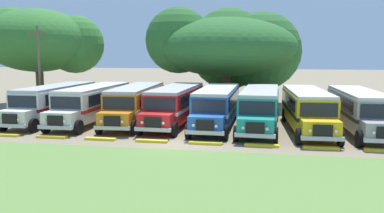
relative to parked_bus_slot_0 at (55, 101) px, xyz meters
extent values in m
plane|color=#84755B|center=(11.49, -5.79, -1.58)|extent=(220.00, 220.00, 0.00)
cube|color=olive|center=(11.49, -13.49, -1.58)|extent=(80.00, 11.39, 0.01)
cube|color=silver|center=(0.01, 0.31, -0.03)|extent=(2.69, 9.25, 2.10)
cube|color=maroon|center=(0.01, 0.31, -0.20)|extent=(2.72, 9.27, 0.24)
cube|color=black|center=(1.28, 0.58, 0.47)|extent=(0.20, 8.00, 0.80)
cube|color=black|center=(-1.26, 0.63, 0.47)|extent=(0.20, 8.00, 0.80)
cube|color=#B2B2B7|center=(0.01, 0.31, 1.13)|extent=(2.61, 9.15, 0.22)
cube|color=silver|center=(-0.10, -4.99, -0.56)|extent=(2.23, 1.45, 1.05)
cube|color=black|center=(-0.12, -5.73, -0.53)|extent=(1.10, 0.12, 0.70)
cube|color=#B7B7BC|center=(-0.12, -5.77, -0.96)|extent=(2.40, 0.25, 0.24)
cube|color=black|center=(-0.09, -4.32, 0.47)|extent=(2.20, 0.11, 0.84)
cube|color=maroon|center=(0.10, 4.93, -0.14)|extent=(0.90, 0.08, 1.30)
sphere|color=#EAE5C6|center=(0.58, -5.80, -0.53)|extent=(0.20, 0.20, 0.20)
sphere|color=#EAE5C6|center=(-0.82, -5.77, -0.53)|extent=(0.20, 0.20, 0.20)
cylinder|color=black|center=(1.10, -4.92, -1.08)|extent=(0.30, 1.01, 1.00)
cylinder|color=black|center=(-1.30, -4.87, -1.08)|extent=(0.30, 1.01, 1.00)
cylinder|color=black|center=(1.27, 3.28, -1.08)|extent=(0.30, 1.01, 1.00)
cylinder|color=black|center=(-1.13, 3.33, -1.08)|extent=(0.30, 1.01, 1.00)
cube|color=silver|center=(3.32, 0.22, -0.03)|extent=(2.66, 9.24, 2.10)
cube|color=red|center=(3.32, 0.22, -0.20)|extent=(2.69, 9.26, 0.24)
cube|color=black|center=(4.59, 0.50, 0.47)|extent=(0.18, 8.00, 0.80)
cube|color=black|center=(2.05, 0.55, 0.47)|extent=(0.18, 8.00, 0.80)
cube|color=beige|center=(3.32, 0.22, 1.13)|extent=(2.58, 9.14, 0.22)
cube|color=silver|center=(3.23, -5.08, -0.56)|extent=(2.22, 1.44, 1.05)
cube|color=black|center=(3.21, -5.82, -0.53)|extent=(1.10, 0.12, 0.70)
cube|color=#B7B7BC|center=(3.21, -5.86, -0.96)|extent=(2.40, 0.24, 0.24)
cube|color=black|center=(3.24, -4.41, 0.47)|extent=(2.20, 0.10, 0.84)
cube|color=red|center=(3.40, 4.84, -0.14)|extent=(0.90, 0.08, 1.30)
sphere|color=#EAE5C6|center=(3.91, -5.88, -0.53)|extent=(0.20, 0.20, 0.20)
sphere|color=#EAE5C6|center=(2.51, -5.85, -0.53)|extent=(0.20, 0.20, 0.20)
cylinder|color=black|center=(4.43, -5.00, -1.08)|extent=(0.30, 1.00, 1.00)
cylinder|color=black|center=(2.03, -4.96, -1.08)|extent=(0.30, 1.00, 1.00)
cylinder|color=black|center=(4.57, 3.20, -1.08)|extent=(0.30, 1.00, 1.00)
cylinder|color=black|center=(2.17, 3.24, -1.08)|extent=(0.30, 1.00, 1.00)
cube|color=orange|center=(6.65, 0.69, -0.03)|extent=(2.93, 9.31, 2.10)
cube|color=white|center=(6.65, 0.69, -0.20)|extent=(2.96, 9.33, 0.24)
cube|color=black|center=(7.91, 1.05, 0.47)|extent=(0.41, 7.99, 0.80)
cube|color=black|center=(5.37, 0.93, 0.47)|extent=(0.41, 7.99, 0.80)
cube|color=#B2B2B7|center=(6.65, 0.69, 1.13)|extent=(2.84, 9.20, 0.22)
cube|color=orange|center=(6.90, -4.61, -0.56)|extent=(2.26, 1.50, 1.05)
cube|color=black|center=(6.93, -5.35, -0.53)|extent=(1.10, 0.15, 0.70)
cube|color=#B7B7BC|center=(6.94, -5.39, -0.96)|extent=(2.41, 0.31, 0.24)
cube|color=black|center=(6.87, -3.94, 0.47)|extent=(2.20, 0.16, 0.84)
cube|color=white|center=(6.44, 5.30, -0.14)|extent=(0.90, 0.10, 1.30)
sphere|color=#EAE5C6|center=(7.64, -5.36, -0.53)|extent=(0.20, 0.20, 0.20)
sphere|color=#EAE5C6|center=(6.24, -5.43, -0.53)|extent=(0.20, 0.20, 0.20)
cylinder|color=black|center=(8.09, -4.45, -1.08)|extent=(0.33, 1.01, 1.00)
cylinder|color=black|center=(5.70, -4.56, -1.08)|extent=(0.33, 1.01, 1.00)
cylinder|color=black|center=(7.71, 3.74, -1.08)|extent=(0.33, 1.01, 1.00)
cylinder|color=black|center=(5.31, 3.63, -1.08)|extent=(0.33, 1.01, 1.00)
cube|color=red|center=(9.88, 0.68, -0.03)|extent=(2.83, 9.28, 2.10)
cube|color=white|center=(9.88, 0.68, -0.20)|extent=(2.86, 9.31, 0.24)
cube|color=black|center=(11.16, 0.93, 0.47)|extent=(0.33, 8.00, 0.80)
cube|color=black|center=(8.63, 1.02, 0.47)|extent=(0.33, 8.00, 0.80)
cube|color=#B2B2B7|center=(9.88, 0.68, 1.13)|extent=(2.75, 9.18, 0.22)
cube|color=red|center=(9.69, -4.62, -0.56)|extent=(2.25, 1.48, 1.05)
cube|color=black|center=(9.66, -5.36, -0.53)|extent=(1.10, 0.14, 0.70)
cube|color=#B7B7BC|center=(9.66, -5.40, -0.96)|extent=(2.41, 0.29, 0.24)
cube|color=black|center=(9.72, -3.95, 0.47)|extent=(2.20, 0.14, 0.84)
cube|color=white|center=(10.05, 5.29, -0.14)|extent=(0.90, 0.09, 1.30)
sphere|color=#EAE5C6|center=(10.36, -5.43, -0.53)|extent=(0.20, 0.20, 0.20)
sphere|color=#EAE5C6|center=(8.96, -5.38, -0.53)|extent=(0.20, 0.20, 0.20)
cylinder|color=black|center=(10.89, -4.56, -1.08)|extent=(0.32, 1.01, 1.00)
cylinder|color=black|center=(8.50, -4.48, -1.08)|extent=(0.32, 1.01, 1.00)
cylinder|color=black|center=(11.19, 3.63, -1.08)|extent=(0.32, 1.01, 1.00)
cylinder|color=black|center=(8.79, 3.72, -1.08)|extent=(0.32, 1.01, 1.00)
cube|color=#23519E|center=(13.16, 0.28, -0.03)|extent=(2.65, 9.24, 2.10)
cube|color=silver|center=(13.16, 0.28, -0.20)|extent=(2.69, 9.26, 0.24)
cube|color=black|center=(14.43, 0.55, 0.47)|extent=(0.17, 8.00, 0.80)
cube|color=black|center=(11.89, 0.60, 0.47)|extent=(0.17, 8.00, 0.80)
cube|color=beige|center=(13.16, 0.28, 1.13)|extent=(2.57, 9.14, 0.22)
cube|color=#23519E|center=(13.07, -5.02, -0.56)|extent=(2.22, 1.44, 1.05)
cube|color=black|center=(13.05, -5.76, -0.53)|extent=(1.10, 0.12, 0.70)
cube|color=#B7B7BC|center=(13.05, -5.80, -0.96)|extent=(2.40, 0.24, 0.24)
cube|color=black|center=(13.08, -4.35, 0.47)|extent=(2.20, 0.10, 0.84)
cube|color=silver|center=(13.23, 4.90, -0.14)|extent=(0.90, 0.08, 1.30)
sphere|color=#EAE5C6|center=(13.75, -5.83, -0.53)|extent=(0.20, 0.20, 0.20)
sphere|color=#EAE5C6|center=(12.35, -5.80, -0.53)|extent=(0.20, 0.20, 0.20)
cylinder|color=black|center=(14.27, -4.94, -1.08)|extent=(0.30, 1.00, 1.00)
cylinder|color=black|center=(11.87, -4.90, -1.08)|extent=(0.30, 1.00, 1.00)
cylinder|color=black|center=(14.41, 3.26, -1.08)|extent=(0.30, 1.00, 1.00)
cylinder|color=black|center=(12.01, 3.30, -1.08)|extent=(0.30, 1.00, 1.00)
cube|color=teal|center=(16.33, -0.02, -0.03)|extent=(2.89, 9.30, 2.10)
cube|color=white|center=(16.33, -0.02, -0.20)|extent=(2.92, 9.32, 0.24)
cube|color=black|center=(17.62, 0.22, 0.47)|extent=(0.38, 7.99, 0.80)
cube|color=black|center=(15.08, 0.33, 0.47)|extent=(0.38, 7.99, 0.80)
cube|color=#B2B2B7|center=(16.33, -0.02, 1.13)|extent=(2.80, 9.19, 0.22)
cube|color=teal|center=(16.11, -5.32, -0.56)|extent=(2.26, 1.49, 1.05)
cube|color=black|center=(16.08, -6.06, -0.53)|extent=(1.10, 0.15, 0.70)
cube|color=#B7B7BC|center=(16.08, -6.10, -0.96)|extent=(2.41, 0.30, 0.24)
cube|color=black|center=(16.14, -4.65, 0.47)|extent=(2.20, 0.15, 0.84)
cube|color=white|center=(16.53, 4.59, -0.14)|extent=(0.90, 0.10, 1.30)
sphere|color=#EAE5C6|center=(16.78, -6.14, -0.53)|extent=(0.20, 0.20, 0.20)
sphere|color=#EAE5C6|center=(15.38, -6.08, -0.53)|extent=(0.20, 0.20, 0.20)
cylinder|color=black|center=(17.31, -5.27, -1.08)|extent=(0.32, 1.01, 1.00)
cylinder|color=black|center=(14.91, -5.17, -1.08)|extent=(0.32, 1.01, 1.00)
cylinder|color=black|center=(17.66, 2.92, -1.08)|extent=(0.32, 1.01, 1.00)
cylinder|color=black|center=(15.26, 3.03, -1.08)|extent=(0.32, 1.01, 1.00)
cube|color=yellow|center=(19.59, -0.17, -0.03)|extent=(2.93, 9.31, 2.10)
cube|color=black|center=(19.59, -0.17, -0.20)|extent=(2.96, 9.33, 0.24)
cube|color=black|center=(20.84, 0.19, 0.47)|extent=(0.41, 7.99, 0.80)
cube|color=black|center=(18.31, 0.07, 0.47)|extent=(0.41, 7.99, 0.80)
cube|color=beige|center=(19.59, -0.17, 1.13)|extent=(2.84, 9.20, 0.22)
cube|color=yellow|center=(19.84, -5.46, -0.56)|extent=(2.26, 1.50, 1.05)
cube|color=black|center=(19.87, -6.20, -0.53)|extent=(1.10, 0.15, 0.70)
cube|color=#B7B7BC|center=(19.87, -6.24, -0.96)|extent=(2.41, 0.31, 0.24)
cube|color=black|center=(19.81, -4.79, 0.47)|extent=(2.20, 0.16, 0.84)
cube|color=black|center=(19.37, 4.45, -0.14)|extent=(0.90, 0.10, 1.30)
sphere|color=#EAE5C6|center=(20.57, -6.22, -0.53)|extent=(0.20, 0.20, 0.20)
sphere|color=#EAE5C6|center=(19.18, -6.28, -0.53)|extent=(0.20, 0.20, 0.20)
cylinder|color=black|center=(21.03, -5.30, -1.08)|extent=(0.33, 1.01, 1.00)
cylinder|color=black|center=(18.63, -5.42, -1.08)|extent=(0.33, 1.01, 1.00)
cylinder|color=black|center=(20.65, 2.89, -1.08)|extent=(0.33, 1.01, 1.00)
cylinder|color=black|center=(18.25, 2.77, -1.08)|extent=(0.33, 1.01, 1.00)
cube|color=#9E9993|center=(23.11, -0.16, -0.03)|extent=(2.74, 9.26, 2.10)
cube|color=#282828|center=(23.11, -0.16, -0.20)|extent=(2.77, 9.28, 0.24)
cube|color=black|center=(24.37, 0.17, 0.47)|extent=(0.25, 8.00, 0.80)
cube|color=black|center=(21.83, 0.10, 0.47)|extent=(0.25, 8.00, 0.80)
cube|color=beige|center=(23.11, -0.16, 1.13)|extent=(2.66, 9.16, 0.22)
cube|color=#9E9993|center=(23.25, -5.46, -0.56)|extent=(2.24, 1.46, 1.05)
cube|color=black|center=(23.23, -4.79, 0.47)|extent=(2.20, 0.12, 0.84)
cube|color=#282828|center=(22.99, 4.46, -0.14)|extent=(0.90, 0.08, 1.30)
sphere|color=#EAE5C6|center=(22.57, -6.27, -0.53)|extent=(0.20, 0.20, 0.20)
cylinder|color=black|center=(22.05, -5.39, -1.08)|extent=(0.31, 1.01, 1.00)
cylinder|color=black|center=(24.23, 2.87, -1.08)|extent=(0.31, 1.01, 1.00)
cylinder|color=black|center=(21.83, 2.81, -1.08)|extent=(0.31, 1.01, 1.00)
cube|color=yellow|center=(-0.16, -6.24, -1.51)|extent=(2.00, 0.36, 0.15)
cube|color=yellow|center=(3.17, -6.24, -1.51)|extent=(2.00, 0.36, 0.15)
cube|color=yellow|center=(6.50, -6.24, -1.51)|extent=(2.00, 0.36, 0.15)
cube|color=yellow|center=(9.83, -6.24, -1.51)|extent=(2.00, 0.36, 0.15)
cube|color=yellow|center=(13.16, -6.24, -1.51)|extent=(2.00, 0.36, 0.15)
cube|color=yellow|center=(16.49, -6.24, -1.51)|extent=(2.00, 0.36, 0.15)
cube|color=yellow|center=(19.81, -6.24, -1.51)|extent=(2.00, 0.36, 0.15)
cube|color=yellow|center=(23.14, -6.24, -1.51)|extent=(2.00, 0.36, 0.15)
cylinder|color=brown|center=(12.75, 11.70, 0.30)|extent=(1.00, 1.00, 3.77)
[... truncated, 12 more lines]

